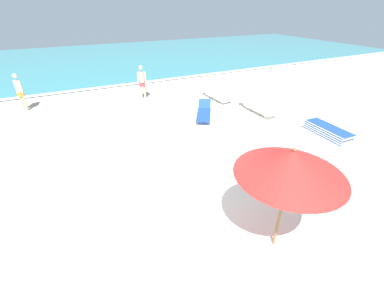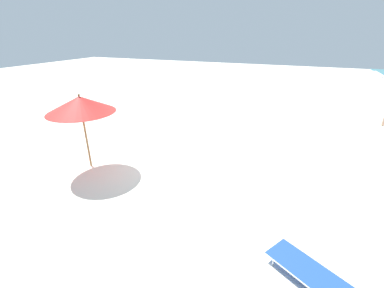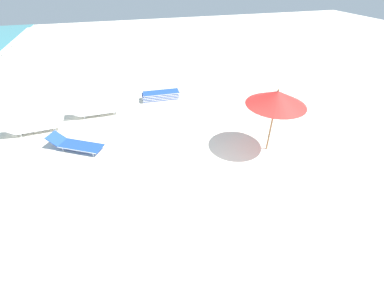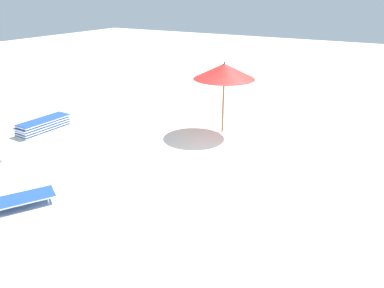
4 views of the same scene
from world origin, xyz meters
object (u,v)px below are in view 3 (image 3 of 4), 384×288
Objects in this scene: sun_lounger_under_umbrella at (94,111)px; sun_lounger_near_water_left at (76,144)px; sun_lounger_beside_umbrella at (32,128)px; lounger_stack at (161,96)px; beach_umbrella at (277,98)px.

sun_lounger_near_water_left is at bearing 165.87° from sun_lounger_under_umbrella.
lounger_stack is at bearing -78.56° from sun_lounger_beside_umbrella.
beach_umbrella is 1.11× the size of sun_lounger_under_umbrella.
beach_umbrella is 1.14× the size of sun_lounger_beside_umbrella.
lounger_stack is (5.36, 3.05, -1.87)m from beach_umbrella.
beach_umbrella reaches higher than sun_lounger_under_umbrella.
sun_lounger_beside_umbrella is (-1.63, 5.65, 0.01)m from lounger_stack.
sun_lounger_near_water_left is (2.00, 6.88, -1.87)m from beach_umbrella.
beach_umbrella is at bearing -75.50° from sun_lounger_near_water_left.
sun_lounger_near_water_left is at bearing 133.53° from lounger_stack.
lounger_stack is 0.91× the size of sun_lounger_near_water_left.
sun_lounger_beside_umbrella reaches higher than sun_lounger_near_water_left.
sun_lounger_under_umbrella is at bearing 17.59° from sun_lounger_near_water_left.
lounger_stack is 0.92× the size of sun_lounger_beside_umbrella.
sun_lounger_under_umbrella is (4.54, 6.29, -1.87)m from beach_umbrella.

